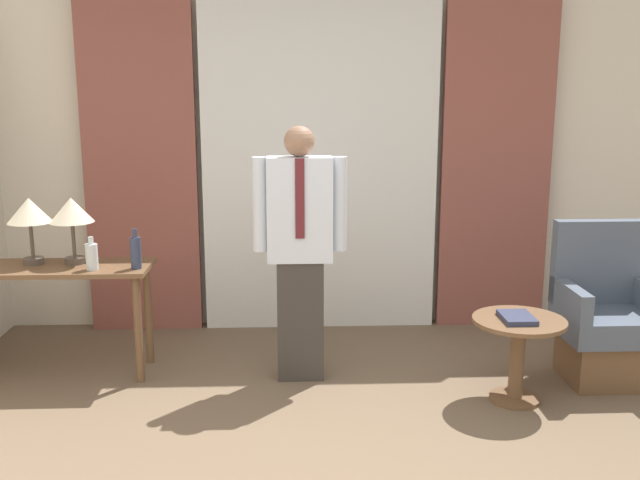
% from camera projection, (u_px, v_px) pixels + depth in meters
% --- Properties ---
extents(wall_back, '(10.00, 0.06, 2.70)m').
position_uv_depth(wall_back, '(319.00, 153.00, 5.49)').
color(wall_back, silver).
rests_on(wall_back, ground_plane).
extents(curtain_sheer_center, '(1.77, 0.06, 2.58)m').
position_uv_depth(curtain_sheer_center, '(320.00, 163.00, 5.37)').
color(curtain_sheer_center, white).
rests_on(curtain_sheer_center, ground_plane).
extents(curtain_drape_left, '(0.84, 0.06, 2.58)m').
position_uv_depth(curtain_drape_left, '(140.00, 163.00, 5.32)').
color(curtain_drape_left, brown).
rests_on(curtain_drape_left, ground_plane).
extents(curtain_drape_right, '(0.84, 0.06, 2.58)m').
position_uv_depth(curtain_drape_right, '(496.00, 162.00, 5.43)').
color(curtain_drape_right, brown).
rests_on(curtain_drape_right, ground_plane).
extents(desk, '(1.25, 0.45, 0.73)m').
position_uv_depth(desk, '(53.00, 284.00, 4.57)').
color(desk, brown).
rests_on(desk, ground_plane).
extents(table_lamp_left, '(0.28, 0.28, 0.43)m').
position_uv_depth(table_lamp_left, '(29.00, 213.00, 4.53)').
color(table_lamp_left, '#4C4238').
rests_on(table_lamp_left, desk).
extents(table_lamp_right, '(0.28, 0.28, 0.43)m').
position_uv_depth(table_lamp_right, '(72.00, 213.00, 4.55)').
color(table_lamp_right, '#4C4238').
rests_on(table_lamp_right, desk).
extents(bottle_near_edge, '(0.08, 0.08, 0.21)m').
position_uv_depth(bottle_near_edge, '(92.00, 256.00, 4.44)').
color(bottle_near_edge, silver).
rests_on(bottle_near_edge, desk).
extents(bottle_by_lamp, '(0.07, 0.07, 0.26)m').
position_uv_depth(bottle_by_lamp, '(136.00, 252.00, 4.46)').
color(bottle_by_lamp, '#2D3851').
rests_on(bottle_by_lamp, desk).
extents(person, '(0.58, 0.20, 1.62)m').
position_uv_depth(person, '(300.00, 244.00, 4.44)').
color(person, '#38332D').
rests_on(person, ground_plane).
extents(armchair, '(0.60, 0.54, 1.01)m').
position_uv_depth(armchair, '(606.00, 323.00, 4.54)').
color(armchair, brown).
rests_on(armchair, ground_plane).
extents(side_table, '(0.55, 0.55, 0.51)m').
position_uv_depth(side_table, '(518.00, 345.00, 4.21)').
color(side_table, brown).
rests_on(side_table, ground_plane).
extents(book, '(0.18, 0.25, 0.03)m').
position_uv_depth(book, '(517.00, 318.00, 4.15)').
color(book, '#2D334C').
rests_on(book, side_table).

